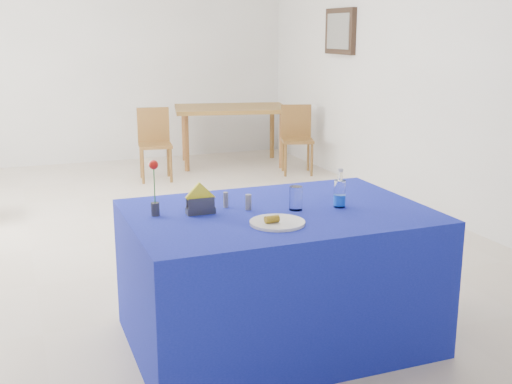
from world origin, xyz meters
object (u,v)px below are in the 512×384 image
at_px(water_bottle, 340,195).
at_px(chair_bg_left, 154,138).
at_px(chair_bg_right, 297,134).
at_px(oak_table, 231,113).
at_px(plate, 277,223).
at_px(blue_table, 277,276).

relative_size(water_bottle, chair_bg_left, 0.26).
bearing_deg(chair_bg_right, water_bottle, -93.74).
distance_m(water_bottle, chair_bg_right, 4.40).
bearing_deg(oak_table, chair_bg_right, -52.64).
relative_size(oak_table, chair_bg_left, 1.91).
height_order(chair_bg_left, chair_bg_right, chair_bg_left).
relative_size(chair_bg_left, chair_bg_right, 1.01).
distance_m(plate, oak_table, 5.23).
height_order(plate, blue_table, plate).
bearing_deg(chair_bg_right, blue_table, -98.09).
bearing_deg(plate, chair_bg_left, 85.54).
relative_size(plate, oak_table, 0.18).
height_order(oak_table, chair_bg_right, chair_bg_right).
distance_m(water_bottle, oak_table, 4.95).
bearing_deg(chair_bg_left, plate, -86.71).
height_order(plate, water_bottle, water_bottle).
bearing_deg(blue_table, chair_bg_left, 86.67).
bearing_deg(plate, chair_bg_right, 64.15).
height_order(plate, chair_bg_right, chair_bg_right).
bearing_deg(blue_table, plate, -113.70).
height_order(blue_table, chair_bg_left, chair_bg_left).
xyz_separation_m(plate, chair_bg_left, (0.35, 4.52, -0.29)).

